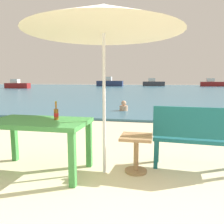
% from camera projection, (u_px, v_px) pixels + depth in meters
% --- Properties ---
extents(ground_plane, '(120.00, 120.00, 0.00)m').
position_uv_depth(ground_plane, '(114.00, 221.00, 2.10)').
color(ground_plane, beige).
extents(sea_water, '(120.00, 50.00, 0.08)m').
position_uv_depth(sea_water, '(155.00, 89.00, 31.16)').
color(sea_water, '#386B84').
rests_on(sea_water, ground_plane).
extents(picnic_table_green, '(1.40, 0.80, 0.76)m').
position_uv_depth(picnic_table_green, '(38.00, 128.00, 3.14)').
color(picnic_table_green, '#3D8C42').
rests_on(picnic_table_green, ground_plane).
extents(beer_bottle_amber, '(0.07, 0.07, 0.26)m').
position_uv_depth(beer_bottle_amber, '(56.00, 113.00, 3.16)').
color(beer_bottle_amber, brown).
rests_on(beer_bottle_amber, picnic_table_green).
extents(patio_umbrella, '(2.10, 2.10, 2.30)m').
position_uv_depth(patio_umbrella, '(104.00, 19.00, 2.91)').
color(patio_umbrella, silver).
rests_on(patio_umbrella, ground_plane).
extents(side_table_wood, '(0.44, 0.44, 0.54)m').
position_uv_depth(side_table_wood, '(136.00, 148.00, 3.18)').
color(side_table_wood, '#9E7A51').
rests_on(side_table_wood, ground_plane).
extents(bench_teal_center, '(1.22, 0.43, 0.95)m').
position_uv_depth(bench_teal_center, '(195.00, 135.00, 3.21)').
color(bench_teal_center, '#196066').
rests_on(bench_teal_center, ground_plane).
extents(swimmer_person, '(0.34, 0.34, 0.41)m').
position_uv_depth(swimmer_person, '(124.00, 107.00, 9.04)').
color(swimmer_person, tan).
rests_on(swimmer_person, sea_water).
extents(boat_barge, '(4.38, 1.19, 1.59)m').
position_uv_depth(boat_barge, '(153.00, 83.00, 45.00)').
color(boat_barge, '#38383F').
rests_on(boat_barge, sea_water).
extents(boat_fishing_trawler, '(5.12, 1.40, 1.86)m').
position_uv_depth(boat_fishing_trawler, '(109.00, 83.00, 43.56)').
color(boat_fishing_trawler, navy).
rests_on(boat_fishing_trawler, sea_water).
extents(boat_tanker, '(4.24, 1.16, 1.54)m').
position_uv_depth(boat_tanker, '(212.00, 83.00, 42.43)').
color(boat_tanker, maroon).
rests_on(boat_tanker, sea_water).
extents(boat_cargo_ship, '(3.72, 1.01, 1.35)m').
position_uv_depth(boat_cargo_ship, '(17.00, 85.00, 32.83)').
color(boat_cargo_ship, maroon).
rests_on(boat_cargo_ship, sea_water).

